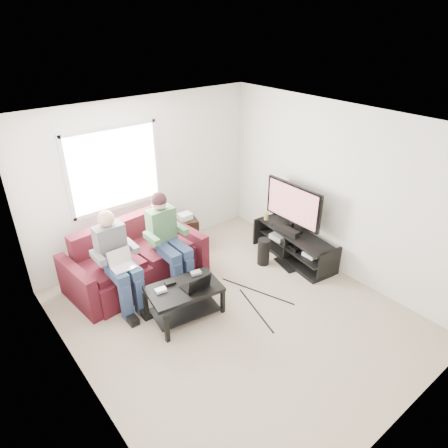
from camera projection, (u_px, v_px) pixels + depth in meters
The scene contains 26 objects.
floor at pixel (235, 315), 5.47m from camera, with size 4.50×4.50×0.00m, color tan.
ceiling at pixel (238, 127), 4.24m from camera, with size 4.50×4.50×0.00m, color white.
wall_back at pixel (145, 179), 6.40m from camera, with size 4.50×4.50×0.00m, color silver.
wall_front at pixel (411, 337), 3.31m from camera, with size 4.50×4.50×0.00m, color silver.
wall_left at pixel (74, 298), 3.75m from camera, with size 4.50×4.50×0.00m, color silver.
wall_right at pixel (338, 192), 5.96m from camera, with size 4.50×4.50×0.00m, color silver.
window at pixel (114, 169), 5.97m from camera, with size 1.48×0.04×1.28m.
sofa at pixel (135, 262), 6.03m from camera, with size 2.04×1.09×0.92m.
person_left at pixel (117, 257), 5.36m from camera, with size 0.40×0.71×1.38m.
person_right at pixel (167, 234), 5.79m from camera, with size 0.40×0.71×1.43m.
laptop_silver at pixel (123, 263), 5.25m from camera, with size 0.32×0.22×0.24m, color silver, non-canonical shape.
coffee_table at pixel (184, 295), 5.30m from camera, with size 1.03×0.72×0.47m.
laptop_black at pixel (195, 280), 5.20m from camera, with size 0.34×0.24×0.24m, color black, non-canonical shape.
controller_a at pixel (161, 290), 5.16m from camera, with size 0.14×0.09×0.04m, color silver.
controller_b at pixel (170, 283), 5.30m from camera, with size 0.14×0.09×0.04m, color black.
controller_c at pixel (196, 273), 5.51m from camera, with size 0.14×0.09×0.04m, color gray.
tv_stand at pixel (294, 247), 6.64m from camera, with size 0.65×1.54×0.49m.
tv at pixel (293, 205), 6.36m from camera, with size 0.12×1.10×0.81m.
soundbar at pixel (286, 230), 6.49m from camera, with size 0.12×0.50×0.10m, color black.
drink_cup at pixel (266, 216), 6.89m from camera, with size 0.08×0.08×0.12m, color #A07845.
console_white at pixel (313, 253), 6.33m from camera, with size 0.30×0.22×0.06m, color silver.
console_grey at pixel (281, 236), 6.81m from camera, with size 0.34×0.26×0.08m, color gray.
console_black at pixel (297, 244), 6.57m from camera, with size 0.38×0.30×0.07m, color black.
subwoofer at pixel (264, 252), 6.49m from camera, with size 0.20×0.20×0.45m, color black.
keyboard_floor at pixel (285, 265), 6.54m from camera, with size 0.15×0.46×0.03m, color black.
end_table at pixel (186, 232), 6.93m from camera, with size 0.37×0.37×0.65m.
Camera 1 is at (-2.76, -3.20, 3.69)m, focal length 32.00 mm.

